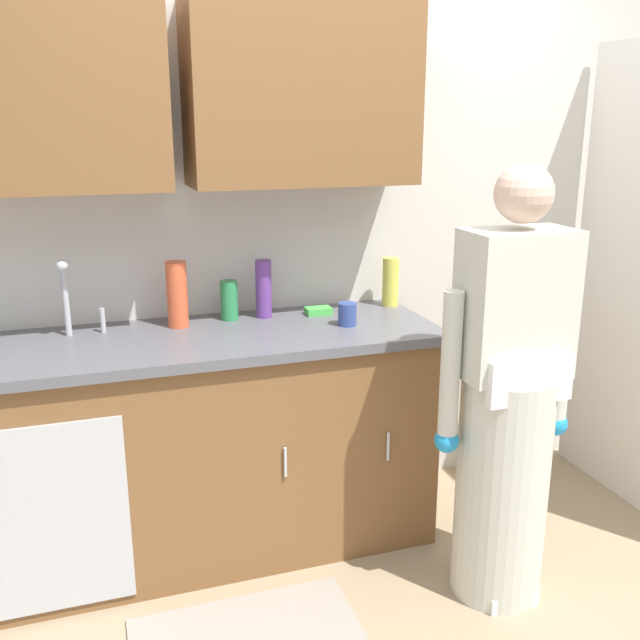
{
  "coord_description": "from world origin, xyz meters",
  "views": [
    {
      "loc": [
        -0.92,
        -2.0,
        1.76
      ],
      "look_at": [
        -0.07,
        0.55,
        1.0
      ],
      "focal_mm": 40.02,
      "sensor_mm": 36.0,
      "label": 1
    }
  ],
  "objects": [
    {
      "name": "ground_plane",
      "position": [
        0.0,
        0.0,
        0.0
      ],
      "size": [
        9.0,
        9.0,
        0.0
      ],
      "primitive_type": "plane",
      "color": "#998466"
    },
    {
      "name": "person_at_sink",
      "position": [
        0.48,
        0.06,
        0.69
      ],
      "size": [
        0.55,
        0.34,
        1.62
      ],
      "color": "white",
      "rests_on": "ground"
    },
    {
      "name": "bottle_dish_liquid",
      "position": [
        0.37,
        0.88,
        1.05
      ],
      "size": [
        0.07,
        0.07,
        0.22
      ],
      "primitive_type": "cylinder",
      "color": "#D8D14C",
      "rests_on": "countertop"
    },
    {
      "name": "kitchen_wall_with_uppers",
      "position": [
        -0.14,
        0.99,
        1.48
      ],
      "size": [
        4.8,
        0.44,
        2.7
      ],
      "color": "beige",
      "rests_on": "ground"
    },
    {
      "name": "countertop",
      "position": [
        -0.55,
        0.7,
        0.92
      ],
      "size": [
        1.96,
        0.66,
        0.04
      ],
      "primitive_type": "cube",
      "color": "#595960",
      "rests_on": "counter_cabinet"
    },
    {
      "name": "sink",
      "position": [
        -0.97,
        0.71,
        0.93
      ],
      "size": [
        0.5,
        0.36,
        0.35
      ],
      "color": "#B7BABF",
      "rests_on": "counter_cabinet"
    },
    {
      "name": "sponge",
      "position": [
        0.02,
        0.84,
        0.96
      ],
      "size": [
        0.11,
        0.07,
        0.03
      ],
      "primitive_type": "cube",
      "color": "#4CBF4C",
      "rests_on": "countertop"
    },
    {
      "name": "cup_by_sink",
      "position": [
        0.08,
        0.64,
        0.99
      ],
      "size": [
        0.08,
        0.08,
        0.09
      ],
      "primitive_type": "cylinder",
      "color": "#33478C",
      "rests_on": "countertop"
    },
    {
      "name": "bottle_water_tall",
      "position": [
        -0.36,
        0.88,
        1.02
      ],
      "size": [
        0.07,
        0.07,
        0.17
      ],
      "primitive_type": "cylinder",
      "color": "#2D8C4C",
      "rests_on": "countertop"
    },
    {
      "name": "counter_cabinet",
      "position": [
        -0.55,
        0.7,
        0.45
      ],
      "size": [
        1.9,
        0.62,
        0.9
      ],
      "color": "brown",
      "rests_on": "ground"
    },
    {
      "name": "bottle_water_short",
      "position": [
        -0.22,
        0.87,
        1.06
      ],
      "size": [
        0.07,
        0.07,
        0.25
      ],
      "primitive_type": "cylinder",
      "color": "#66388C",
      "rests_on": "countertop"
    },
    {
      "name": "bottle_cleaner_spray",
      "position": [
        -0.58,
        0.84,
        1.07
      ],
      "size": [
        0.08,
        0.08,
        0.27
      ],
      "primitive_type": "cylinder",
      "color": "#E05933",
      "rests_on": "countertop"
    }
  ]
}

